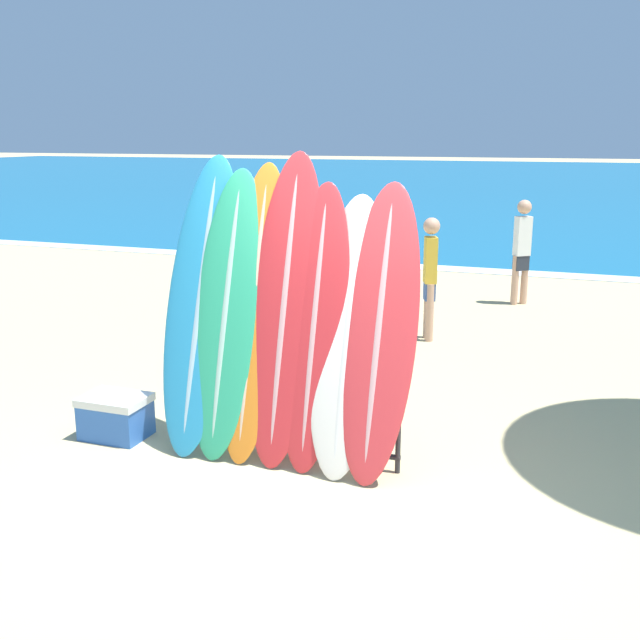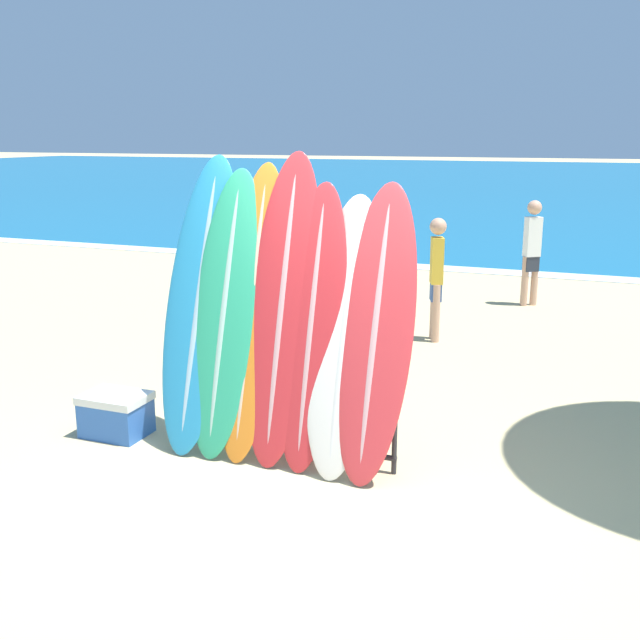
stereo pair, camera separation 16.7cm
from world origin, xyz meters
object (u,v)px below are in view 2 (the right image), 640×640
Objects in this scene: surfboard_slot_2 at (252,312)px; cooler_box at (116,414)px; surfboard_slot_0 at (200,303)px; person_near_water at (270,253)px; surfboard_slot_3 at (283,309)px; surfboard_rack at (282,397)px; surfboard_slot_1 at (226,313)px; person_far_left at (532,249)px; person_mid_beach at (436,275)px; surfboard_slot_5 at (345,336)px; surfboard_slot_4 at (312,327)px; surfboard_slot_6 at (376,332)px.

cooler_box is (-1.21, -0.18, -0.95)m from surfboard_slot_2.
surfboard_slot_0 reaches higher than person_near_water.
surfboard_slot_2 is 0.96× the size of surfboard_slot_3.
surfboard_slot_3 reaches higher than surfboard_rack.
surfboard_rack is at bearing -3.66° from surfboard_slot_1.
person_mid_beach is at bearing 33.65° from person_far_left.
person_far_left is (1.69, 6.20, -0.27)m from surfboard_slot_1.
surfboard_slot_1 is at bearing -177.48° from surfboard_slot_3.
surfboard_slot_0 reaches higher than surfboard_slot_1.
surfboard_slot_5 is 3.79m from person_mid_beach.
person_mid_beach is (1.08, 3.74, -0.34)m from surfboard_slot_0.
person_mid_beach is (-0.17, 3.79, -0.20)m from surfboard_slot_5.
surfboard_slot_3 is at bearing 103.59° from surfboard_rack.
person_mid_beach is (0.10, 3.78, -0.25)m from surfboard_slot_4.
surfboard_slot_6 reaches higher than person_far_left.
surfboard_slot_6 reaches higher than surfboard_slot_4.
cooler_box is at bearing -175.03° from surfboard_rack.
surfboard_slot_6 reaches higher than cooler_box.
cooler_box is (-1.98, -0.15, -0.84)m from surfboard_slot_5.
person_near_water is 1.06× the size of person_mid_beach.
surfboard_slot_1 is 1.04× the size of surfboard_slot_4.
surfboard_slot_0 is 4.32× the size of cooler_box.
surfboard_rack is 1.20× the size of person_far_left.
person_far_left is (1.21, 6.17, -0.33)m from surfboard_slot_3.
surfboard_slot_6 reaches higher than surfboard_rack.
surfboard_slot_4 is at bearing -35.38° from person_near_water.
surfboard_slot_2 is 1.06× the size of surfboard_slot_4.
surfboard_slot_3 is (0.48, 0.02, 0.07)m from surfboard_slot_1.
surfboard_slot_2 is at bearing 177.58° from surfboard_slot_5.
person_near_water is at bearing 116.31° from surfboard_slot_3.
surfboard_slot_6 is at bearing -14.21° from person_mid_beach.
surfboard_slot_3 reaches higher than person_mid_beach.
surfboard_rack is at bearing -76.41° from surfboard_slot_3.
surfboard_slot_4 is 3.97× the size of cooler_box.
surfboard_rack is 3.45× the size of cooler_box.
surfboard_rack is 1.23× the size of person_mid_beach.
surfboard_slot_3 reaches higher than surfboard_slot_2.
surfboard_slot_4 is 1.04× the size of surfboard_slot_5.
surfboard_slot_1 is at bearing 176.34° from surfboard_rack.
surfboard_slot_4 is 6.28m from person_far_left.
person_near_water is (-1.60, 4.24, -0.24)m from surfboard_slot_1.
surfboard_slot_2 is 1.11× the size of surfboard_slot_5.
surfboard_slot_5 is at bearing -1.18° from surfboard_slot_4.
surfboard_slot_1 reaches higher than cooler_box.
surfboard_slot_4 is (0.24, 0.02, 0.58)m from surfboard_rack.
person_mid_beach is 0.97× the size of person_far_left.
person_near_water is (-2.84, 4.25, -0.20)m from surfboard_slot_6.
surfboard_slot_0 is at bearing 172.64° from surfboard_slot_1.
surfboard_slot_5 is 1.28× the size of person_near_water.
surfboard_slot_0 is 1.49m from surfboard_slot_6.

